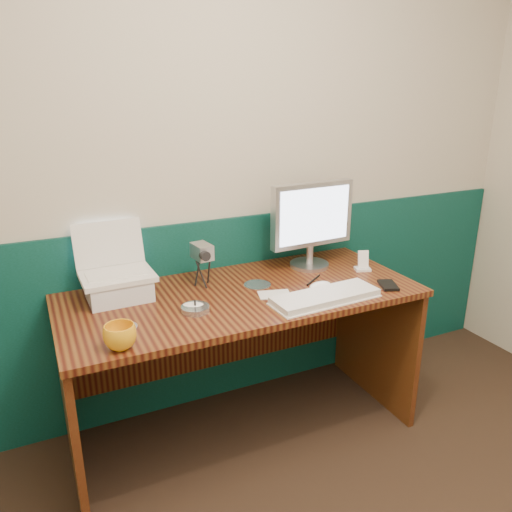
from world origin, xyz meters
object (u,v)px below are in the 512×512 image
desk (243,365)px  mug (120,337)px  laptop (115,251)px  monitor (311,224)px  camcorder (202,264)px  keyboard (325,297)px

desk → mug: mug is taller
laptop → monitor: size_ratio=0.68×
desk → camcorder: bearing=130.5°
laptop → camcorder: laptop is taller
mug → camcorder: camcorder is taller
laptop → mug: size_ratio=2.63×
laptop → monitor: bearing=-1.6°
desk → camcorder: size_ratio=7.42×
keyboard → camcorder: camcorder is taller
keyboard → desk: bearing=138.5°
laptop → mug: laptop is taller
mug → camcorder: (0.46, 0.43, 0.06)m
mug → camcorder: 0.63m
laptop → keyboard: size_ratio=0.63×
desk → keyboard: bearing=-38.7°
desk → keyboard: keyboard is taller
monitor → camcorder: size_ratio=2.08×
laptop → camcorder: (0.38, -0.02, -0.11)m
monitor → mug: bearing=-159.8°
monitor → laptop: bearing=176.8°
desk → keyboard: size_ratio=3.34×
desk → laptop: bearing=161.3°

